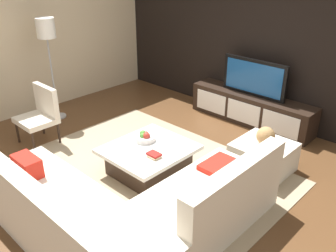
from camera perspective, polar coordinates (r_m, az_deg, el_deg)
ground_plane at (r=4.76m, az=-2.99°, el=-8.23°), size 14.00×14.00×0.00m
feature_wall_back at (r=6.24m, az=15.44°, el=13.23°), size 6.40×0.12×2.80m
side_wall_left at (r=6.86m, az=-21.32°, el=13.49°), size 0.12×5.20×2.80m
area_rug at (r=4.81m, az=-3.83°, el=-7.72°), size 3.44×2.77×0.01m
media_console at (r=6.32m, az=12.88°, el=2.68°), size 2.18×0.47×0.50m
television at (r=6.13m, az=13.38°, el=7.41°), size 1.15×0.06×0.60m
sectional_couch at (r=3.80m, az=-7.23°, el=-13.02°), size 2.51×2.38×0.82m
coffee_table at (r=4.77m, az=-3.01°, el=-5.27°), size 0.97×1.07×0.38m
accent_chair_near at (r=5.76m, az=-19.41°, el=2.16°), size 0.57×0.50×0.87m
floor_lamp at (r=6.33m, az=-18.56°, el=13.35°), size 0.30×0.30×1.72m
ottoman at (r=4.97m, az=14.70°, el=-4.78°), size 0.70×0.70×0.40m
fruit_bowl at (r=4.83m, az=-3.69°, el=-1.74°), size 0.28×0.28×0.14m
decorative_ball at (r=4.82m, az=15.12°, el=-1.50°), size 0.24×0.24×0.24m
book_stack at (r=4.45m, az=-2.22°, el=-4.62°), size 0.17×0.13×0.05m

